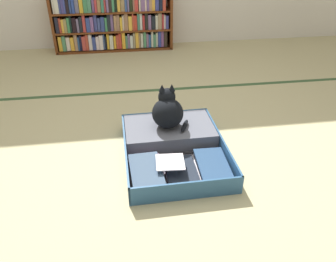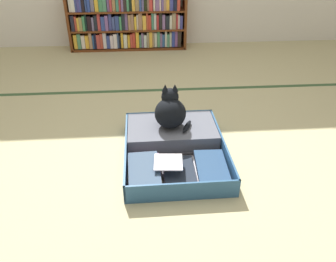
# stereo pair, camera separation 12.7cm
# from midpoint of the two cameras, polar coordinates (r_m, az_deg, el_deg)

# --- Properties ---
(ground_plane) EXTENTS (10.00, 10.00, 0.00)m
(ground_plane) POSITION_cam_midpoint_polar(r_m,az_deg,el_deg) (2.30, -2.78, -3.29)
(ground_plane) COLOR tan
(tatami_border) EXTENTS (4.80, 0.05, 0.00)m
(tatami_border) POSITION_cam_midpoint_polar(r_m,az_deg,el_deg) (3.14, -4.66, 6.87)
(tatami_border) COLOR #355230
(tatami_border) RESTS_ON ground_plane
(bookshelf) EXTENTS (1.40, 0.26, 0.69)m
(bookshelf) POSITION_cam_midpoint_polar(r_m,az_deg,el_deg) (4.24, -10.31, 17.92)
(bookshelf) COLOR #5F2F14
(bookshelf) RESTS_ON ground_plane
(open_suitcase) EXTENTS (0.65, 0.84, 0.12)m
(open_suitcase) POSITION_cam_midpoint_polar(r_m,az_deg,el_deg) (2.26, -0.94, -2.39)
(open_suitcase) COLOR #29537E
(open_suitcase) RESTS_ON ground_plane
(black_cat) EXTENTS (0.27, 0.23, 0.30)m
(black_cat) POSITION_cam_midpoint_polar(r_m,az_deg,el_deg) (2.28, -1.66, 3.39)
(black_cat) COLOR black
(black_cat) RESTS_ON open_suitcase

